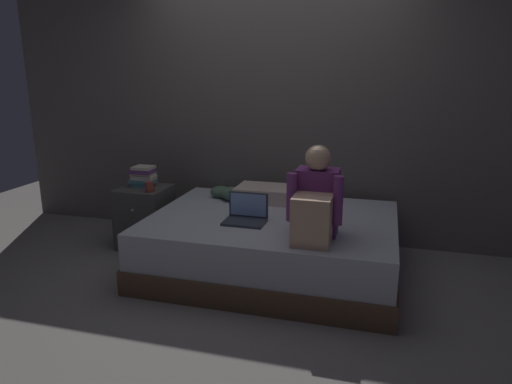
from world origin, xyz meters
name	(u,v)px	position (x,y,z in m)	size (l,w,h in m)	color
ground_plane	(239,283)	(0.00, 0.00, 0.00)	(8.00, 8.00, 0.00)	gray
wall_back	(275,101)	(0.00, 1.20, 1.35)	(5.60, 0.10, 2.70)	#605B56
bed	(272,244)	(0.20, 0.30, 0.24)	(2.00, 1.50, 0.48)	brown
nightstand	(145,217)	(-1.10, 0.54, 0.29)	(0.44, 0.46, 0.57)	#474442
person_sitting	(315,204)	(0.60, -0.10, 0.73)	(0.39, 0.44, 0.66)	#75337A
laptop	(246,215)	(0.03, 0.11, 0.53)	(0.32, 0.23, 0.22)	#333842
pillow	(268,194)	(0.05, 0.75, 0.54)	(0.56, 0.36, 0.13)	beige
book_stack	(143,176)	(-1.13, 0.59, 0.67)	(0.23, 0.17, 0.19)	teal
mug	(150,187)	(-0.97, 0.42, 0.62)	(0.08, 0.08, 0.09)	#933833
clothes_pile	(230,193)	(-0.31, 0.70, 0.54)	(0.36, 0.26, 0.13)	#4C6B56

